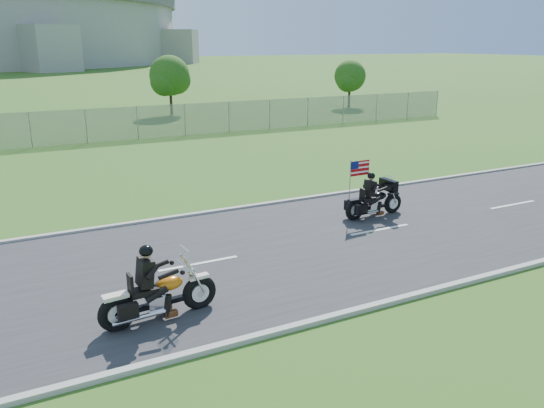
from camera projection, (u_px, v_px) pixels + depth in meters
name	position (u px, v px, depth m)	size (l,w,h in m)	color
ground	(266.00, 252.00, 15.02)	(420.00, 420.00, 0.00)	#2D5B1C
road	(266.00, 252.00, 15.02)	(120.00, 8.00, 0.04)	#28282B
curb_north	(215.00, 212.00, 18.47)	(120.00, 0.18, 0.12)	#9E9B93
curb_south	(347.00, 313.00, 11.54)	(120.00, 0.18, 0.12)	#9E9B93
fence	(30.00, 130.00, 29.71)	(60.00, 0.03, 2.00)	gray
tree_fence_near	(170.00, 78.00, 42.43)	(3.52, 3.28, 4.75)	#382316
tree_fence_far	(350.00, 78.00, 47.64)	(3.08, 2.87, 4.20)	#382316
motorcycle_lead	(157.00, 297.00, 11.20)	(2.63, 0.77, 1.77)	black
motorcycle_follow	(374.00, 202.00, 17.90)	(2.36, 0.78, 1.97)	black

